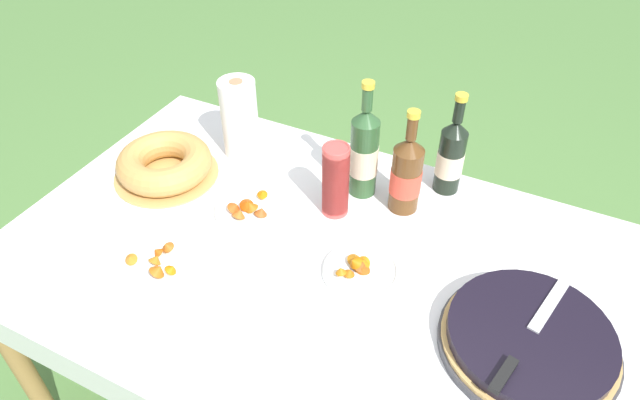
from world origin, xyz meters
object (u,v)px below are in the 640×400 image
at_px(cider_bottle_green, 364,153).
at_px(cider_bottle_amber, 406,174).
at_px(snack_plate_right, 250,208).
at_px(juice_bottle_red, 451,156).
at_px(snack_plate_near, 154,264).
at_px(paper_towel_roll, 240,118).
at_px(cup_stack, 336,181).
at_px(berry_tart, 529,340).
at_px(bundt_cake, 165,164).
at_px(snack_plate_left, 360,269).
at_px(serving_knife, 527,339).

xyz_separation_m(cider_bottle_green, cider_bottle_amber, (0.13, -0.01, -0.02)).
distance_m(cider_bottle_green, snack_plate_right, 0.35).
bearing_deg(juice_bottle_red, snack_plate_near, -131.56).
distance_m(snack_plate_near, paper_towel_roll, 0.53).
relative_size(cider_bottle_amber, juice_bottle_red, 1.00).
bearing_deg(cup_stack, berry_tart, -21.13).
relative_size(bundt_cake, cup_stack, 1.42).
distance_m(cup_stack, snack_plate_left, 0.25).
height_order(snack_plate_near, snack_plate_left, snack_plate_near).
distance_m(bundt_cake, snack_plate_left, 0.68).
bearing_deg(snack_plate_near, cider_bottle_amber, 46.25).
bearing_deg(cup_stack, cider_bottle_green, 74.71).
height_order(cup_stack, snack_plate_right, cup_stack).
bearing_deg(bundt_cake, cup_stack, 8.75).
distance_m(juice_bottle_red, snack_plate_near, 0.84).
bearing_deg(juice_bottle_red, paper_towel_roll, -169.83).
bearing_deg(snack_plate_near, berry_tart, 11.23).
height_order(cider_bottle_amber, paper_towel_roll, cider_bottle_amber).
bearing_deg(snack_plate_right, juice_bottle_red, 36.98).
xyz_separation_m(juice_bottle_red, snack_plate_left, (-0.09, -0.41, -0.10)).
distance_m(cup_stack, snack_plate_right, 0.25).
bearing_deg(berry_tart, serving_knife, -102.75).
bearing_deg(berry_tart, cider_bottle_amber, 141.64).
bearing_deg(cider_bottle_amber, berry_tart, -38.36).
bearing_deg(paper_towel_roll, serving_knife, -21.55).
bearing_deg(cup_stack, juice_bottle_red, 43.87).
bearing_deg(cup_stack, cider_bottle_amber, 32.27).
bearing_deg(bundt_cake, cider_bottle_green, 19.52).
xyz_separation_m(bundt_cake, snack_plate_left, (0.67, -0.10, -0.03)).
height_order(cup_stack, juice_bottle_red, juice_bottle_red).
height_order(snack_plate_near, paper_towel_roll, paper_towel_roll).
distance_m(cider_bottle_green, snack_plate_near, 0.62).
bearing_deg(snack_plate_near, cup_stack, 51.51).
xyz_separation_m(berry_tart, cider_bottle_amber, (-0.40, 0.32, 0.09)).
bearing_deg(snack_plate_right, snack_plate_left, -11.31).
relative_size(berry_tart, juice_bottle_red, 1.25).
bearing_deg(cider_bottle_amber, bundt_cake, -165.05).
height_order(serving_knife, paper_towel_roll, paper_towel_roll).
relative_size(bundt_cake, snack_plate_left, 1.60).
xyz_separation_m(berry_tart, snack_plate_near, (-0.87, -0.17, -0.02)).
distance_m(cider_bottle_amber, snack_plate_right, 0.43).
relative_size(cup_stack, cider_bottle_green, 0.61).
relative_size(cider_bottle_green, snack_plate_left, 1.83).
height_order(bundt_cake, cup_stack, cup_stack).
xyz_separation_m(juice_bottle_red, snack_plate_right, (-0.45, -0.34, -0.10)).
distance_m(berry_tart, juice_bottle_red, 0.56).
distance_m(berry_tart, snack_plate_right, 0.78).
distance_m(cider_bottle_green, snack_plate_left, 0.34).
height_order(berry_tart, cider_bottle_amber, cider_bottle_amber).
xyz_separation_m(berry_tart, snack_plate_right, (-0.77, 0.11, -0.02)).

